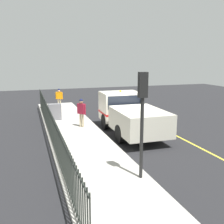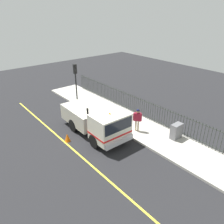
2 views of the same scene
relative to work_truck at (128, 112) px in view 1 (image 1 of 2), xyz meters
name	(u,v)px [view 1 (image 1 of 2)]	position (x,y,z in m)	size (l,w,h in m)	color
ground_plane	(127,133)	(0.08, 0.02, -1.24)	(47.48, 47.48, 0.00)	#232326
sidewalk_slab	(77,136)	(3.08, 0.02, -1.16)	(3.11, 21.58, 0.15)	#B7B2A8
lane_marking	(163,129)	(-2.36, 0.02, -1.23)	(0.12, 19.42, 0.01)	yellow
work_truck	(128,112)	(0.00, 0.00, 0.00)	(2.51, 5.87, 2.60)	silver
worker_standing	(81,110)	(2.47, -1.54, 0.00)	(0.49, 0.53, 1.77)	maroon
pedestrian_distant	(59,96)	(2.99, -8.30, -0.06)	(0.59, 0.35, 1.66)	orange
iron_fence	(50,123)	(4.51, 0.02, -0.28)	(0.04, 18.38, 1.58)	#2D332D
traffic_light_near	(142,104)	(1.89, 5.93, 1.58)	(0.32, 0.24, 3.73)	black
utility_cabinet	(55,112)	(3.83, -4.02, -0.53)	(0.86, 0.47, 1.11)	slate
traffic_cone	(166,128)	(-2.12, 0.72, -0.94)	(0.42, 0.42, 0.59)	orange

